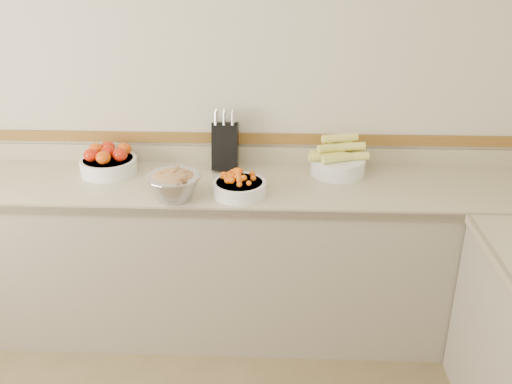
{
  "coord_description": "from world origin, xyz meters",
  "views": [
    {
      "loc": [
        0.45,
        -1.11,
        2.11
      ],
      "look_at": [
        0.35,
        1.35,
        1.0
      ],
      "focal_mm": 40.0,
      "sensor_mm": 36.0,
      "label": 1
    }
  ],
  "objects_px": {
    "cherry_tomato_bowl": "(239,186)",
    "corn_bowl": "(338,161)",
    "knife_block": "(225,145)",
    "tomato_bowl": "(108,161)",
    "rhubarb_bowl": "(174,184)"
  },
  "relations": [
    {
      "from": "corn_bowl",
      "to": "rhubarb_bowl",
      "type": "xyz_separation_m",
      "value": [
        -0.85,
        -0.37,
        0.01
      ]
    },
    {
      "from": "cherry_tomato_bowl",
      "to": "corn_bowl",
      "type": "height_order",
      "value": "corn_bowl"
    },
    {
      "from": "corn_bowl",
      "to": "rhubarb_bowl",
      "type": "bearing_deg",
      "value": -156.44
    },
    {
      "from": "corn_bowl",
      "to": "knife_block",
      "type": "bearing_deg",
      "value": 174.59
    },
    {
      "from": "knife_block",
      "to": "rhubarb_bowl",
      "type": "height_order",
      "value": "knife_block"
    },
    {
      "from": "knife_block",
      "to": "tomato_bowl",
      "type": "distance_m",
      "value": 0.66
    },
    {
      "from": "knife_block",
      "to": "corn_bowl",
      "type": "xyz_separation_m",
      "value": [
        0.63,
        -0.06,
        -0.07
      ]
    },
    {
      "from": "knife_block",
      "to": "cherry_tomato_bowl",
      "type": "relative_size",
      "value": 1.26
    },
    {
      "from": "tomato_bowl",
      "to": "rhubarb_bowl",
      "type": "bearing_deg",
      "value": -38.31
    },
    {
      "from": "tomato_bowl",
      "to": "cherry_tomato_bowl",
      "type": "height_order",
      "value": "tomato_bowl"
    },
    {
      "from": "cherry_tomato_bowl",
      "to": "rhubarb_bowl",
      "type": "relative_size",
      "value": 0.99
    },
    {
      "from": "knife_block",
      "to": "corn_bowl",
      "type": "bearing_deg",
      "value": -5.41
    },
    {
      "from": "tomato_bowl",
      "to": "rhubarb_bowl",
      "type": "relative_size",
      "value": 1.14
    },
    {
      "from": "knife_block",
      "to": "rhubarb_bowl",
      "type": "bearing_deg",
      "value": -117.1
    },
    {
      "from": "cherry_tomato_bowl",
      "to": "corn_bowl",
      "type": "distance_m",
      "value": 0.61
    }
  ]
}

